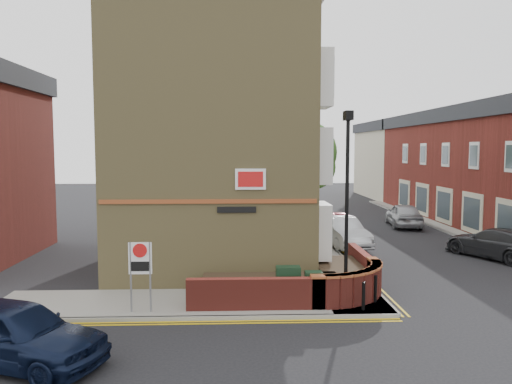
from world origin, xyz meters
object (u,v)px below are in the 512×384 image
object	(u,v)px
navy_hatchback	(14,333)
silver_car_near	(342,232)
lamppost	(347,206)
utility_cabinet_large	(288,284)
zone_sign	(140,264)

from	to	relation	value
navy_hatchback	silver_car_near	bearing A→B (deg)	-17.21
lamppost	utility_cabinet_large	bearing A→B (deg)	176.99
zone_sign	lamppost	bearing A→B (deg)	6.07
navy_hatchback	lamppost	bearing A→B (deg)	-44.56
utility_cabinet_large	navy_hatchback	distance (m)	8.26
lamppost	navy_hatchback	size ratio (longest dim) A/B	1.36
navy_hatchback	silver_car_near	world-z (taller)	navy_hatchback
lamppost	navy_hatchback	distance (m)	10.22
zone_sign	navy_hatchback	xyz separation A→B (m)	(-2.36, -3.50, -0.85)
lamppost	silver_car_near	xyz separation A→B (m)	(2.00, 10.07, -2.56)
lamppost	silver_car_near	size ratio (longest dim) A/B	1.33
lamppost	navy_hatchback	xyz separation A→B (m)	(-8.96, -4.20, -2.55)
utility_cabinet_large	zone_sign	xyz separation A→B (m)	(-4.70, -0.80, 0.92)
lamppost	zone_sign	size ratio (longest dim) A/B	2.86
lamppost	silver_car_near	world-z (taller)	lamppost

